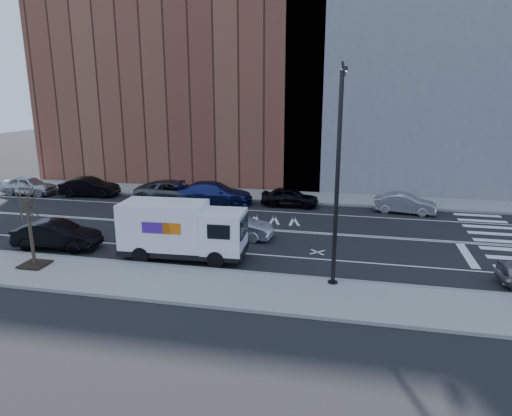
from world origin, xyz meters
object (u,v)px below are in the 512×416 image
at_px(fedex_van, 182,230).
at_px(far_parked_b, 89,187).
at_px(far_parked_a, 29,185).
at_px(driving_sedan, 236,226).

height_order(fedex_van, far_parked_b, fedex_van).
height_order(far_parked_a, far_parked_b, far_parked_a).
height_order(far_parked_a, driving_sedan, far_parked_a).
xyz_separation_m(fedex_van, far_parked_b, (-12.30, 11.50, -0.76)).
relative_size(far_parked_a, far_parked_b, 0.97).
bearing_deg(far_parked_a, fedex_van, -122.45).
bearing_deg(fedex_van, far_parked_a, 144.98).
relative_size(far_parked_a, driving_sedan, 1.05).
bearing_deg(far_parked_b, far_parked_a, 88.60).
bearing_deg(fedex_van, far_parked_b, 134.15).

